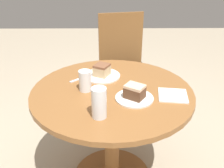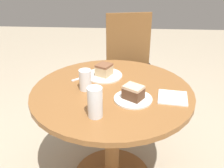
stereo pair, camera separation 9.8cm
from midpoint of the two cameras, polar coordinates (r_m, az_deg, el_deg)
The scene contains 10 objects.
table at distance 1.64m, azimuth -1.73°, elevation -7.08°, with size 0.96×0.96×0.71m.
chair at distance 2.41m, azimuth 1.33°, elevation 4.04°, with size 0.50×0.49×0.95m.
plate_near at distance 1.71m, azimuth -3.83°, elevation 1.79°, with size 0.24×0.24×0.01m.
plate_far at distance 1.45m, azimuth 2.96°, elevation -3.12°, with size 0.21×0.21×0.01m.
cake_slice_near at distance 1.69m, azimuth -3.87°, elevation 3.06°, with size 0.12×0.12×0.07m.
cake_slice_far at distance 1.43m, azimuth 3.00°, elevation -1.65°, with size 0.13×0.12×0.08m.
glass_lemonade at distance 1.53m, azimuth -7.68°, elevation 0.48°, with size 0.07×0.07×0.12m.
glass_water at distance 1.27m, azimuth -5.04°, elevation -4.53°, with size 0.07×0.07×0.16m.
napkin_stack at distance 1.51m, azimuth 11.30°, elevation -2.48°, with size 0.18×0.18×0.01m.
fork at distance 1.70m, azimuth -8.52°, elevation 1.17°, with size 0.13×0.12×0.00m.
Camera 1 is at (-0.01, -1.36, 1.44)m, focal length 42.00 mm.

